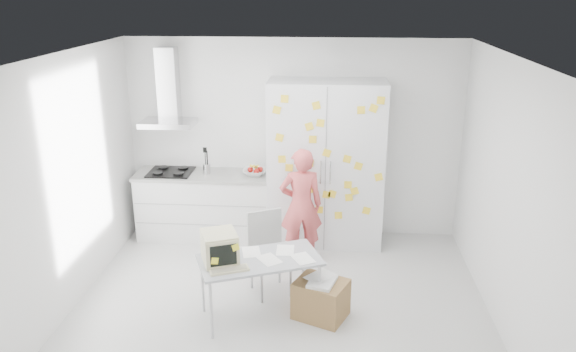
# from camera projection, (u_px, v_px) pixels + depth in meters

# --- Properties ---
(floor) EXTENTS (4.50, 4.00, 0.02)m
(floor) POSITION_uv_depth(u_px,v_px,m) (281.00, 305.00, 6.19)
(floor) COLOR silver
(floor) RESTS_ON ground
(walls) EXTENTS (4.52, 4.01, 2.70)m
(walls) POSITION_uv_depth(u_px,v_px,m) (286.00, 168.00, 6.43)
(walls) COLOR white
(walls) RESTS_ON ground
(ceiling) EXTENTS (4.50, 4.00, 0.02)m
(ceiling) POSITION_uv_depth(u_px,v_px,m) (279.00, 56.00, 5.31)
(ceiling) COLOR white
(ceiling) RESTS_ON walls
(counter_run) EXTENTS (1.84, 0.63, 1.28)m
(counter_run) POSITION_uv_depth(u_px,v_px,m) (205.00, 204.00, 7.72)
(counter_run) COLOR white
(counter_run) RESTS_ON ground
(range_hood) EXTENTS (0.70, 0.48, 1.01)m
(range_hood) POSITION_uv_depth(u_px,v_px,m) (168.00, 95.00, 7.40)
(range_hood) COLOR silver
(range_hood) RESTS_ON walls
(tall_cabinet) EXTENTS (1.50, 0.68, 2.20)m
(tall_cabinet) POSITION_uv_depth(u_px,v_px,m) (326.00, 164.00, 7.37)
(tall_cabinet) COLOR silver
(tall_cabinet) RESTS_ON ground
(person) EXTENTS (0.59, 0.44, 1.48)m
(person) POSITION_uv_depth(u_px,v_px,m) (301.00, 205.00, 6.97)
(person) COLOR #DD5657
(person) RESTS_ON ground
(desk) EXTENTS (1.38, 1.04, 0.98)m
(desk) POSITION_uv_depth(u_px,v_px,m) (235.00, 254.00, 5.70)
(desk) COLOR #ABAFB6
(desk) RESTS_ON ground
(chair) EXTENTS (0.57, 0.57, 0.94)m
(chair) POSITION_uv_depth(u_px,v_px,m) (268.00, 247.00, 6.32)
(chair) COLOR #A7A7A5
(chair) RESTS_ON ground
(cardboard_box) EXTENTS (0.64, 0.58, 0.45)m
(cardboard_box) POSITION_uv_depth(u_px,v_px,m) (321.00, 298.00, 5.89)
(cardboard_box) COLOR olive
(cardboard_box) RESTS_ON ground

